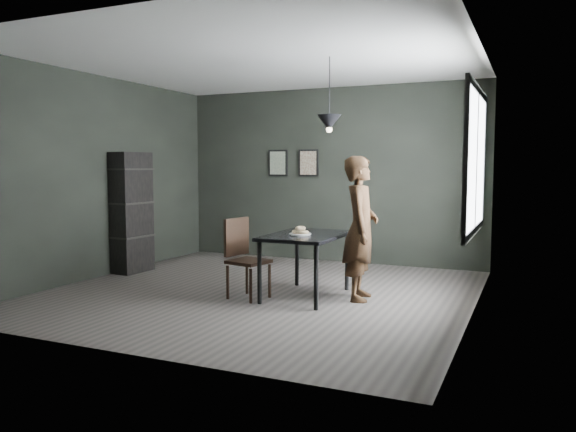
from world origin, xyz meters
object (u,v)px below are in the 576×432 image
at_px(cafe_table, 306,241).
at_px(shelf_unit, 132,212).
at_px(woman, 361,228).
at_px(wood_chair, 243,253).
at_px(pendant_lamp, 329,123).
at_px(white_plate, 300,235).

relative_size(cafe_table, shelf_unit, 0.69).
relative_size(woman, shelf_unit, 0.95).
distance_m(wood_chair, pendant_lamp, 1.82).
relative_size(white_plate, pendant_lamp, 0.27).
bearing_deg(woman, shelf_unit, 74.49).
relative_size(white_plate, woman, 0.14).
height_order(white_plate, pendant_lamp, pendant_lamp).
bearing_deg(pendant_lamp, cafe_table, -158.20).
height_order(wood_chair, pendant_lamp, pendant_lamp).
bearing_deg(white_plate, pendant_lamp, 40.41).
xyz_separation_m(cafe_table, shelf_unit, (-2.92, 0.44, 0.20)).
height_order(shelf_unit, pendant_lamp, pendant_lamp).
distance_m(cafe_table, wood_chair, 0.75).
distance_m(cafe_table, shelf_unit, 2.96).
xyz_separation_m(white_plate, wood_chair, (-0.64, -0.21, -0.22)).
relative_size(wood_chair, pendant_lamp, 1.08).
bearing_deg(wood_chair, white_plate, 30.05).
relative_size(woman, wood_chair, 1.77).
height_order(woman, pendant_lamp, pendant_lamp).
bearing_deg(woman, white_plate, 101.33).
xyz_separation_m(woman, shelf_unit, (-3.55, 0.31, 0.04)).
bearing_deg(pendant_lamp, shelf_unit, 173.86).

